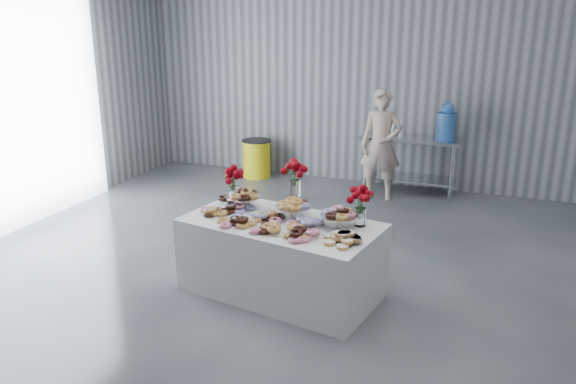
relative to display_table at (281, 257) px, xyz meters
name	(u,v)px	position (x,y,z in m)	size (l,w,h in m)	color
ground	(275,308)	(0.07, -0.34, -0.38)	(9.00, 9.00, 0.00)	#35383D
room_walls	(246,19)	(-0.20, -0.27, 2.26)	(8.04, 9.04, 4.02)	gray
display_table	(281,257)	(0.00, 0.00, 0.00)	(1.90, 1.00, 0.75)	white
prep_table	(410,155)	(0.64, 3.76, 0.24)	(1.50, 0.60, 0.90)	silver
donut_mounds	(279,219)	(0.00, -0.05, 0.42)	(1.80, 0.80, 0.09)	#C19646
cake_stand_left	(244,195)	(-0.52, 0.24, 0.52)	(0.36, 0.36, 0.17)	silver
cake_stand_mid	(294,205)	(0.08, 0.14, 0.52)	(0.36, 0.36, 0.17)	silver
cake_stand_right	(339,214)	(0.57, 0.05, 0.52)	(0.36, 0.36, 0.17)	silver
danish_pile	(344,237)	(0.71, -0.28, 0.43)	(0.48, 0.48, 0.11)	white
bouquet_left	(233,176)	(-0.70, 0.38, 0.67)	(0.26, 0.26, 0.42)	white
bouquet_right	(361,196)	(0.74, 0.17, 0.67)	(0.26, 0.26, 0.42)	white
bouquet_center	(295,175)	(0.01, 0.35, 0.75)	(0.26, 0.26, 0.57)	silver
water_jug	(447,123)	(1.14, 3.76, 0.77)	(0.28, 0.28, 0.55)	#3972C4
drink_bottles	(390,128)	(0.32, 3.66, 0.66)	(0.54, 0.08, 0.27)	#268C33
person	(381,145)	(0.26, 3.35, 0.45)	(0.60, 0.40, 1.66)	#CC8C93
trash_barrel	(257,158)	(-1.96, 3.76, -0.05)	(0.50, 0.50, 0.65)	yellow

